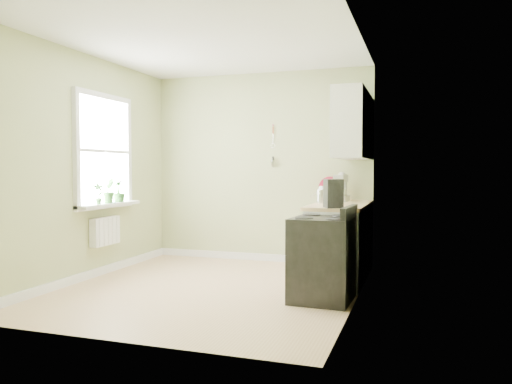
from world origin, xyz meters
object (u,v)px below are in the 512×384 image
(stove, at_px, (323,258))
(kettle, at_px, (322,195))
(coffee_maker, at_px, (333,194))
(stand_mixer, at_px, (341,189))

(stove, relative_size, kettle, 4.62)
(coffee_maker, bearing_deg, stove, -94.98)
(kettle, xyz_separation_m, coffee_maker, (0.26, -0.70, 0.04))
(stove, distance_m, kettle, 1.26)
(stand_mixer, distance_m, coffee_maker, 1.08)
(stand_mixer, relative_size, kettle, 1.83)
(stand_mixer, xyz_separation_m, coffee_maker, (0.08, -1.08, -0.01))
(stove, relative_size, coffee_maker, 3.11)
(kettle, bearing_deg, stand_mixer, 64.92)
(stove, bearing_deg, coffee_maker, 85.02)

